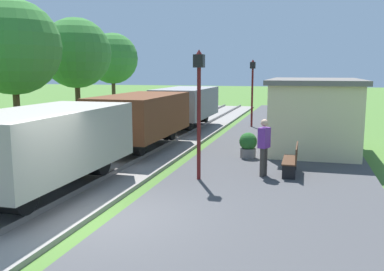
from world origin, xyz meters
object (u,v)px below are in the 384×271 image
Objects in this scene: potted_planter at (248,145)px; tree_trackside_far at (13,47)px; bench_near_hut at (292,159)px; tree_field_left at (76,53)px; lamp_post_near at (199,91)px; person_waiting at (264,145)px; lamp_post_far at (252,81)px; freight_train at (141,119)px; bench_down_platform at (299,120)px; tree_field_distant at (113,59)px; station_hut at (314,113)px.

potted_planter is 0.15× the size of tree_trackside_far.
tree_field_left is (-11.80, 7.82, 3.55)m from bench_near_hut.
tree_field_left is (-9.22, 9.11, 1.47)m from lamp_post_near.
tree_field_left reaches higher than potted_planter.
potted_planter is at bearing -2.02° from tree_trackside_far.
bench_near_hut is 0.88× the size of person_waiting.
potted_planter is 8.71m from lamp_post_far.
tree_trackside_far is (-9.93, 0.35, 3.59)m from potted_planter.
lamp_post_far is (3.59, 7.33, 1.41)m from freight_train.
tree_trackside_far is (-11.56, -7.74, 3.59)m from bench_down_platform.
bench_near_hut is 0.41× the size of lamp_post_far.
lamp_post_near is at bearing -105.82° from potted_planter.
bench_down_platform is 3.33m from lamp_post_far.
tree_field_distant reaches higher than freight_train.
tree_field_distant is (-14.26, 11.26, 2.55)m from station_hut.
bench_down_platform is at bearing -7.02° from lamp_post_far.
tree_field_left is at bearing -168.64° from bench_down_platform.
potted_planter is at bearing -29.34° from tree_field_left.
potted_planter reaches higher than bench_down_platform.
tree_field_distant is at bearing 130.79° from potted_planter.
potted_planter is 0.15× the size of tree_field_left.
tree_field_distant is (-1.83, 8.20, -0.07)m from tree_field_left.
potted_planter is 0.25× the size of lamp_post_far.
freight_train is 8.28m from lamp_post_far.
tree_trackside_far is (-8.97, 3.74, 1.51)m from lamp_post_near.
potted_planter is at bearing -49.21° from tree_field_distant.
tree_trackside_far is (-5.39, -0.72, 2.92)m from freight_train.
tree_field_left is at bearing -77.41° from tree_field_distant.
tree_trackside_far is 1.04× the size of tree_field_distant.
bench_down_platform is 0.88× the size of person_waiting.
lamp_post_near is at bearing -102.69° from bench_down_platform.
tree_field_left is at bearing 140.47° from freight_train.
potted_planter is (-2.25, -2.65, -0.93)m from station_hut.
lamp_post_near is at bearing -153.49° from bench_near_hut.
station_hut is at bearing -84.49° from person_waiting.
tree_trackside_far reaches higher than bench_down_platform.
freight_train is at bearing -12.79° from person_waiting.
station_hut is at bearing 82.47° from bench_near_hut.
bench_down_platform is 12.55m from tree_field_left.
lamp_post_near and lamp_post_far have the same top height.
lamp_post_far is (-0.96, 8.41, 2.08)m from potted_planter.
bench_near_hut is at bearing -76.18° from lamp_post_far.
lamp_post_far is (-2.58, 0.32, 2.08)m from bench_down_platform.
lamp_post_near is (-2.58, -1.29, 2.08)m from bench_near_hut.
station_hut is at bearing -13.86° from tree_field_left.
tree_field_distant is at bearing 122.55° from lamp_post_near.
tree_field_distant is at bearing -30.96° from person_waiting.
bench_near_hut is 0.41× the size of lamp_post_near.
tree_field_distant reaches higher than bench_down_platform.
person_waiting is 0.28× the size of tree_field_distant.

